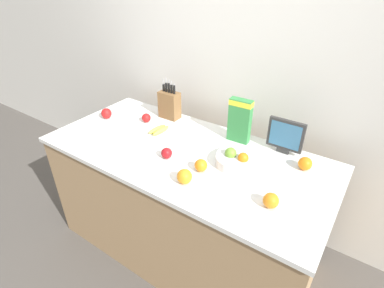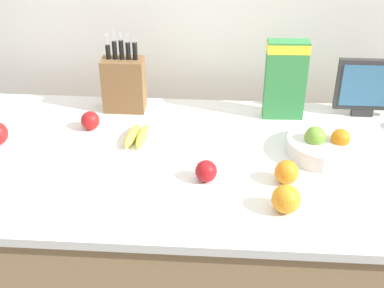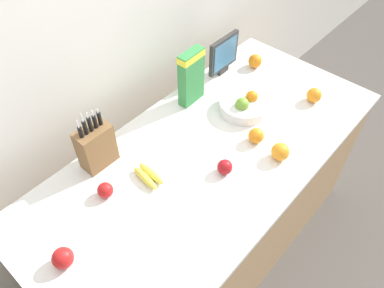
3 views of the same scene
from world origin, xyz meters
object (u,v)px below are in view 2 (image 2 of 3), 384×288
fruit_bowl (324,145)px  orange_front_left (285,199)px  knife_block (123,84)px  apple_middle (205,171)px  banana_bunch (136,136)px  small_monitor (366,86)px  apple_near_bananas (89,120)px  cereal_box (285,77)px  orange_mid_left (285,172)px

fruit_bowl → orange_front_left: 0.36m
knife_block → apple_middle: 0.59m
fruit_bowl → banana_bunch: fruit_bowl is taller
banana_bunch → apple_middle: (0.26, -0.24, 0.02)m
small_monitor → apple_near_bananas: (-1.03, -0.17, -0.09)m
cereal_box → banana_bunch: 0.60m
apple_middle → knife_block: bearing=125.9°
fruit_bowl → banana_bunch: bearing=175.7°
apple_middle → apple_near_bananas: (-0.44, 0.31, -0.00)m
apple_near_bananas → small_monitor: bearing=9.6°
fruit_bowl → orange_front_left: (-0.16, -0.33, 0.01)m
fruit_bowl → apple_near_bananas: fruit_bowl is taller
orange_front_left → banana_bunch: bearing=142.9°
apple_near_bananas → fruit_bowl: bearing=-8.1°
cereal_box → banana_bunch: cereal_box is taller
small_monitor → apple_near_bananas: size_ratio=3.36×
orange_mid_left → knife_block: bearing=142.0°
small_monitor → banana_bunch: bearing=-163.9°
cereal_box → fruit_bowl: cereal_box is taller
knife_block → apple_near_bananas: bearing=-121.2°
apple_middle → orange_mid_left: size_ratio=0.92×
apple_middle → fruit_bowl: bearing=24.8°
apple_middle → orange_mid_left: orange_mid_left is taller
apple_middle → apple_near_bananas: 0.54m
cereal_box → orange_front_left: size_ratio=3.56×
apple_near_bananas → cereal_box: bearing=11.4°
fruit_bowl → apple_middle: size_ratio=3.74×
knife_block → orange_front_left: 0.85m
small_monitor → orange_front_left: 0.72m
apple_near_bananas → banana_bunch: bearing=-20.8°
small_monitor → orange_mid_left: bearing=-125.1°
banana_bunch → apple_near_bananas: apple_near_bananas is taller
small_monitor → orange_mid_left: small_monitor is taller
knife_block → banana_bunch: (0.08, -0.24, -0.09)m
cereal_box → orange_front_left: bearing=-95.7°
orange_mid_left → fruit_bowl: bearing=50.5°
knife_block → orange_front_left: size_ratio=3.78×
small_monitor → orange_front_left: small_monitor is taller
knife_block → orange_front_left: (0.58, -0.62, -0.07)m
small_monitor → fruit_bowl: bearing=-122.2°
small_monitor → knife_block: bearing=-179.6°
small_monitor → apple_middle: small_monitor is taller
banana_bunch → orange_front_left: orange_front_left is taller
small_monitor → banana_bunch: (-0.85, -0.24, -0.11)m
apple_near_bananas → orange_mid_left: bearing=-23.2°
knife_block → apple_middle: bearing=-54.1°
cereal_box → orange_front_left: cereal_box is taller
orange_mid_left → small_monitor: bearing=54.9°
orange_mid_left → orange_front_left: (-0.01, -0.15, 0.00)m
fruit_bowl → apple_near_bananas: size_ratio=3.82×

